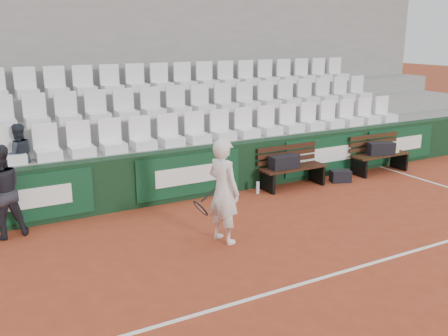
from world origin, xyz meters
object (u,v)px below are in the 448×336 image
(bench_right, at_px, (379,163))
(water_bottle_far, at_px, (345,178))
(ball_kid, at_px, (1,192))
(spectator_c, at_px, (16,130))
(bench_left, at_px, (293,177))
(sports_bag_right, at_px, (381,149))
(tennis_player, at_px, (223,191))
(water_bottle_near, at_px, (258,188))
(sports_bag_ground, at_px, (340,176))
(sports_bag_left, at_px, (284,162))

(bench_right, relative_size, water_bottle_far, 6.62)
(bench_right, relative_size, ball_kid, 0.98)
(spectator_c, bearing_deg, water_bottle_far, 165.66)
(bench_left, bearing_deg, sports_bag_right, -1.86)
(water_bottle_far, height_order, tennis_player, tennis_player)
(sports_bag_right, distance_m, water_bottle_near, 3.39)
(bench_left, height_order, water_bottle_near, bench_left)
(sports_bag_ground, bearing_deg, water_bottle_far, -62.44)
(sports_bag_left, height_order, sports_bag_ground, sports_bag_left)
(sports_bag_ground, distance_m, water_bottle_far, 0.10)
(sports_bag_left, relative_size, water_bottle_near, 2.52)
(sports_bag_ground, bearing_deg, spectator_c, 169.86)
(bench_left, bearing_deg, sports_bag_ground, -9.48)
(sports_bag_ground, bearing_deg, water_bottle_near, 174.91)
(water_bottle_far, bearing_deg, sports_bag_left, 168.63)
(bench_right, xyz_separation_m, spectator_c, (-7.78, 1.00, 1.34))
(water_bottle_near, height_order, ball_kid, ball_kid)
(bench_right, bearing_deg, water_bottle_far, -169.27)
(water_bottle_near, xyz_separation_m, water_bottle_far, (2.11, -0.27, -0.01))
(bench_right, xyz_separation_m, sports_bag_left, (-2.73, 0.05, 0.36))
(water_bottle_near, distance_m, spectator_c, 4.72)
(water_bottle_far, distance_m, tennis_player, 4.24)
(sports_bag_left, bearing_deg, bench_left, -1.45)
(tennis_player, bearing_deg, bench_left, 33.77)
(bench_right, relative_size, tennis_player, 0.90)
(bench_right, xyz_separation_m, water_bottle_far, (-1.29, -0.24, -0.11))
(ball_kid, bearing_deg, water_bottle_far, 167.64)
(bench_right, xyz_separation_m, water_bottle_near, (-3.39, 0.03, -0.10))
(sports_bag_left, distance_m, sports_bag_ground, 1.48)
(bench_left, xyz_separation_m, sports_bag_ground, (1.17, -0.19, -0.09))
(ball_kid, bearing_deg, water_bottle_near, 169.61)
(sports_bag_right, relative_size, tennis_player, 0.37)
(sports_bag_left, relative_size, tennis_player, 0.38)
(bench_left, height_order, bench_right, same)
(sports_bag_right, bearing_deg, spectator_c, 172.36)
(ball_kid, bearing_deg, sports_bag_ground, 168.37)
(bench_right, relative_size, sports_bag_ground, 3.48)
(spectator_c, bearing_deg, water_bottle_near, 164.03)
(bench_left, relative_size, ball_kid, 0.98)
(sports_bag_right, height_order, water_bottle_near, sports_bag_right)
(water_bottle_far, relative_size, spectator_c, 0.20)
(bench_left, bearing_deg, bench_right, -0.94)
(sports_bag_ground, distance_m, water_bottle_near, 2.07)
(tennis_player, xyz_separation_m, spectator_c, (-2.60, 2.75, 0.74))
(sports_bag_left, bearing_deg, water_bottle_near, -178.55)
(sports_bag_ground, height_order, ball_kid, ball_kid)
(bench_right, xyz_separation_m, ball_kid, (-8.20, 0.11, 0.54))
(sports_bag_left, height_order, spectator_c, spectator_c)
(tennis_player, height_order, spectator_c, spectator_c)
(sports_bag_ground, relative_size, tennis_player, 0.26)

